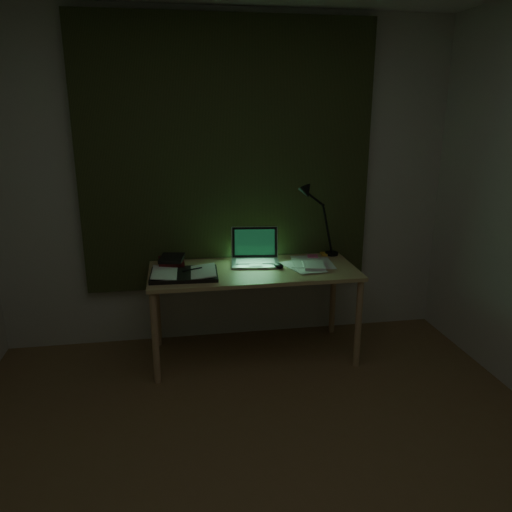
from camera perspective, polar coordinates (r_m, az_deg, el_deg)
The scene contains 11 objects.
wall_back at distance 3.88m, azimuth -3.23°, elevation 8.20°, with size 3.50×0.00×2.50m, color beige.
curtain at distance 3.82m, azimuth -3.21°, elevation 11.09°, with size 2.20×0.06×2.00m, color #32381C.
desk at distance 3.75m, azimuth -0.31°, elevation -6.50°, with size 1.50×0.66×0.69m, color tan, non-canonical shape.
laptop at distance 3.70m, azimuth -0.07°, elevation 0.92°, with size 0.36×0.40×0.26m, color #ADADB2, non-canonical shape.
open_textbook at distance 3.50m, azimuth -8.22°, elevation -1.99°, with size 0.46×0.33×0.04m, color white, non-canonical shape.
book_stack at distance 3.72m, azimuth -9.61°, elevation -0.59°, with size 0.18×0.22×0.09m, color white, non-canonical shape.
loose_papers at distance 3.70m, azimuth 5.75°, elevation -1.05°, with size 0.34×0.36×0.02m, color white, non-canonical shape.
mouse at distance 3.65m, azimuth 2.61°, elevation -1.13°, with size 0.06×0.10×0.04m, color black.
sticky_yellow at distance 4.02m, azimuth 7.98°, elevation 0.25°, with size 0.08×0.08×0.02m, color gold.
sticky_pink at distance 3.93m, azimuth 6.48°, elevation -0.08°, with size 0.08×0.08×0.02m, color pink.
desk_lamp at distance 3.96m, azimuth 8.80°, elevation 4.11°, with size 0.38×0.30×0.57m, color black, non-canonical shape.
Camera 1 is at (-0.42, -1.82, 1.80)m, focal length 35.00 mm.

